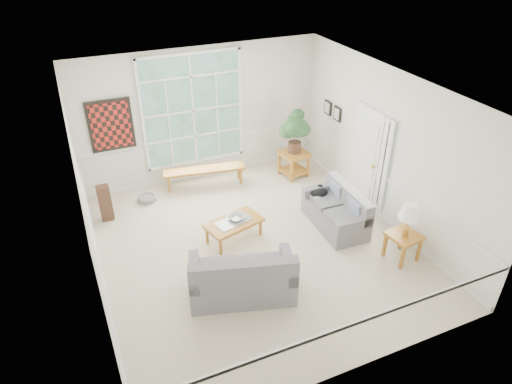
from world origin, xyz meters
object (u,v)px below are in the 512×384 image
(coffee_table, at_px, (234,230))
(end_table, at_px, (294,164))
(loveseat_right, at_px, (336,209))
(side_table, at_px, (402,246))
(loveseat_front, at_px, (242,271))

(coffee_table, bearing_deg, end_table, 23.66)
(loveseat_right, distance_m, side_table, 1.46)
(loveseat_front, xyz_separation_m, side_table, (2.93, -0.32, -0.19))
(loveseat_right, height_order, loveseat_front, loveseat_front)
(loveseat_front, height_order, coffee_table, loveseat_front)
(end_table, bearing_deg, loveseat_front, -129.27)
(loveseat_right, relative_size, coffee_table, 1.38)
(coffee_table, xyz_separation_m, end_table, (2.17, 1.74, 0.10))
(end_table, bearing_deg, loveseat_right, -95.06)
(end_table, bearing_deg, side_table, -84.02)
(loveseat_right, height_order, side_table, loveseat_right)
(coffee_table, bearing_deg, side_table, -49.34)
(side_table, bearing_deg, loveseat_right, 112.23)
(loveseat_right, relative_size, loveseat_front, 0.88)
(loveseat_right, bearing_deg, end_table, 87.00)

